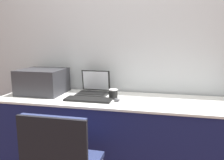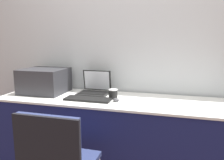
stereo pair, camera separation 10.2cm
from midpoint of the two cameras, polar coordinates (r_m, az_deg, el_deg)
The scene contains 8 objects.
wall_back at distance 2.41m, azimuth 2.86°, elevation 9.54°, with size 8.00×0.05×2.60m.
table at distance 2.26m, azimuth 0.99°, elevation -14.49°, with size 2.45×0.65×0.77m.
printer at distance 2.46m, azimuth -18.84°, elevation -0.10°, with size 0.45×0.41×0.26m.
laptop_left at distance 2.34m, azimuth -6.07°, elevation -2.31°, with size 0.32×0.27×0.24m.
external_keyboard at distance 2.10m, azimuth -7.64°, elevation -5.06°, with size 0.44×0.16×0.02m.
coffee_cup at distance 2.13m, azimuth -1.06°, elevation -3.67°, with size 0.09×0.09×0.09m.
mouse at distance 2.03m, azimuth -0.19°, elevation -5.22°, with size 0.06×0.04×0.03m.
chair at distance 1.61m, azimuth -15.18°, elevation -19.26°, with size 0.46×0.44×0.87m.
Camera 1 is at (0.36, -1.71, 1.33)m, focal length 35.00 mm.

